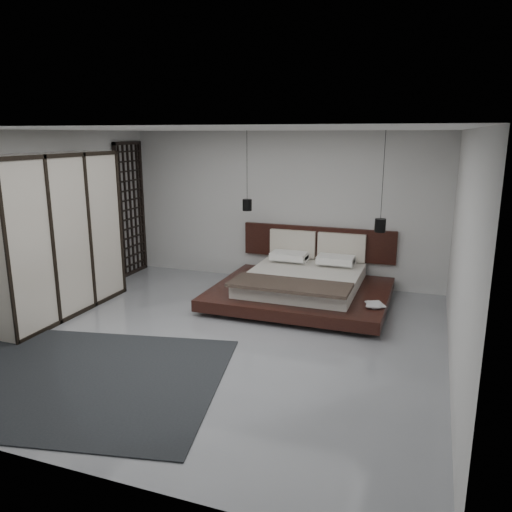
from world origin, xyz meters
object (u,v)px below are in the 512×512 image
at_px(wardrobe, 57,236).
at_px(lattice_screen, 131,209).
at_px(pendant_right, 380,225).
at_px(bed, 303,284).
at_px(rug, 64,377).
at_px(pendant_left, 247,205).

bearing_deg(wardrobe, lattice_screen, 96.04).
distance_m(lattice_screen, wardrobe, 2.39).
bearing_deg(pendant_right, bed, -158.77).
distance_m(pendant_right, rug, 5.25).
bearing_deg(pendant_right, lattice_screen, 178.90).
height_order(bed, rug, bed).
bearing_deg(pendant_left, wardrobe, -134.41).
distance_m(bed, rug, 4.09).
bearing_deg(pendant_right, rug, -127.11).
bearing_deg(lattice_screen, pendant_left, -2.12).
distance_m(wardrobe, rug, 2.63).
xyz_separation_m(pendant_right, rug, (-3.07, -4.06, -1.29)).
distance_m(lattice_screen, bed, 3.83).
xyz_separation_m(lattice_screen, pendant_right, (4.82, -0.09, -0.01)).
relative_size(pendant_right, wardrobe, 0.64).
distance_m(lattice_screen, pendant_right, 4.82).
relative_size(lattice_screen, wardrobe, 1.03).
relative_size(bed, pendant_right, 1.75).
bearing_deg(lattice_screen, bed, -8.48).
relative_size(lattice_screen, pendant_right, 1.60).
relative_size(pendant_right, rug, 0.45).
bearing_deg(wardrobe, bed, 28.31).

